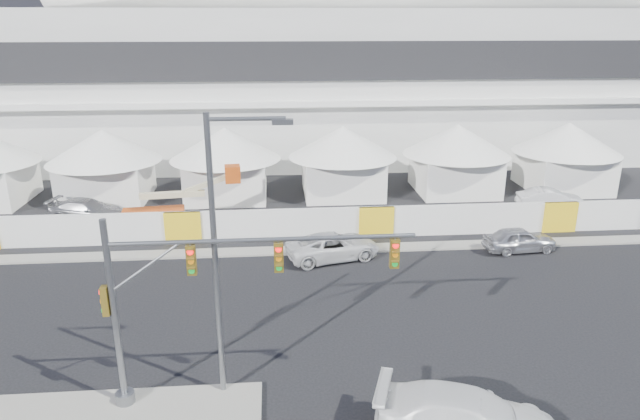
{
  "coord_description": "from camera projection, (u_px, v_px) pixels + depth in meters",
  "views": [
    {
      "loc": [
        -0.32,
        -18.95,
        13.2
      ],
      "look_at": [
        2.08,
        10.0,
        3.41
      ],
      "focal_mm": 32.0,
      "sensor_mm": 36.0,
      "label": 1
    }
  ],
  "objects": [
    {
      "name": "ground",
      "position": [
        288.0,
        376.0,
        22.13
      ],
      "size": [
        160.0,
        160.0,
        0.0
      ],
      "primitive_type": "plane",
      "color": "black",
      "rests_on": "ground"
    },
    {
      "name": "far_curb",
      "position": [
        603.0,
        240.0,
        35.48
      ],
      "size": [
        80.0,
        1.2,
        0.12
      ],
      "primitive_type": "cube",
      "color": "gray",
      "rests_on": "ground"
    },
    {
      "name": "stadium",
      "position": [
        359.0,
        56.0,
        58.99
      ],
      "size": [
        80.0,
        24.8,
        21.98
      ],
      "color": "silver",
      "rests_on": "ground"
    },
    {
      "name": "tent_row",
      "position": [
        285.0,
        156.0,
        43.83
      ],
      "size": [
        53.4,
        8.4,
        5.4
      ],
      "color": "white",
      "rests_on": "ground"
    },
    {
      "name": "hoarding_fence",
      "position": [
        376.0,
        222.0,
        35.98
      ],
      "size": [
        70.0,
        0.25,
        2.0
      ],
      "primitive_type": "cube",
      "color": "white",
      "rests_on": "ground"
    },
    {
      "name": "sedan_silver",
      "position": [
        520.0,
        239.0,
        33.84
      ],
      "size": [
        2.06,
        4.39,
        1.45
      ],
      "primitive_type": "imported",
      "rotation": [
        0.0,
        0.0,
        1.65
      ],
      "color": "silver",
      "rests_on": "ground"
    },
    {
      "name": "pickup_curb",
      "position": [
        333.0,
        246.0,
        32.78
      ],
      "size": [
        3.72,
        5.84,
        1.5
      ],
      "primitive_type": "imported",
      "rotation": [
        0.0,
        0.0,
        1.82
      ],
      "color": "silver",
      "rests_on": "ground"
    },
    {
      "name": "pickup_near",
      "position": [
        469.0,
        419.0,
        18.44
      ],
      "size": [
        4.31,
        6.56,
        1.77
      ],
      "primitive_type": "imported",
      "rotation": [
        0.0,
        0.0,
        1.24
      ],
      "color": "white",
      "rests_on": "ground"
    },
    {
      "name": "lot_car_a",
      "position": [
        551.0,
        199.0,
        41.15
      ],
      "size": [
        2.27,
        4.86,
        1.54
      ],
      "primitive_type": "imported",
      "rotation": [
        0.0,
        0.0,
        1.43
      ],
      "color": "silver",
      "rests_on": "ground"
    },
    {
      "name": "lot_car_c",
      "position": [
        87.0,
        210.0,
        38.92
      ],
      "size": [
        3.36,
        5.54,
        1.5
      ],
      "primitive_type": "imported",
      "rotation": [
        0.0,
        0.0,
        1.31
      ],
      "color": "#A6A7AB",
      "rests_on": "ground"
    },
    {
      "name": "traffic_mast",
      "position": [
        183.0,
        301.0,
        19.34
      ],
      "size": [
        10.57,
        0.68,
        6.95
      ],
      "color": "gray",
      "rests_on": "median_island"
    },
    {
      "name": "streetlight_median",
      "position": [
        222.0,
        241.0,
        19.28
      ],
      "size": [
        2.84,
        0.28,
        10.25
      ],
      "color": "gray",
      "rests_on": "median_island"
    },
    {
      "name": "boom_lift",
      "position": [
        165.0,
        212.0,
        37.58
      ],
      "size": [
        7.93,
        2.16,
        3.98
      ],
      "rotation": [
        0.0,
        0.0,
        0.1
      ],
      "color": "#C04812",
      "rests_on": "ground"
    }
  ]
}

